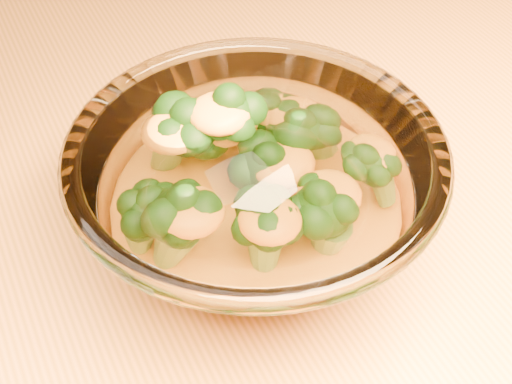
# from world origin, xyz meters

# --- Properties ---
(table) EXTENTS (1.20, 0.80, 0.75)m
(table) POSITION_xyz_m (0.00, 0.00, 0.65)
(table) COLOR #B37335
(table) RESTS_ON ground
(glass_bowl) EXTENTS (0.24, 0.24, 0.10)m
(glass_bowl) POSITION_xyz_m (0.03, -0.03, 0.80)
(glass_bowl) COLOR white
(glass_bowl) RESTS_ON table
(cheese_sauce) EXTENTS (0.14, 0.14, 0.04)m
(cheese_sauce) POSITION_xyz_m (0.03, -0.03, 0.78)
(cheese_sauce) COLOR orange
(cheese_sauce) RESTS_ON glass_bowl
(broccoli_heap) EXTENTS (0.17, 0.15, 0.08)m
(broccoli_heap) POSITION_xyz_m (0.02, -0.02, 0.82)
(broccoli_heap) COLOR black
(broccoli_heap) RESTS_ON cheese_sauce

